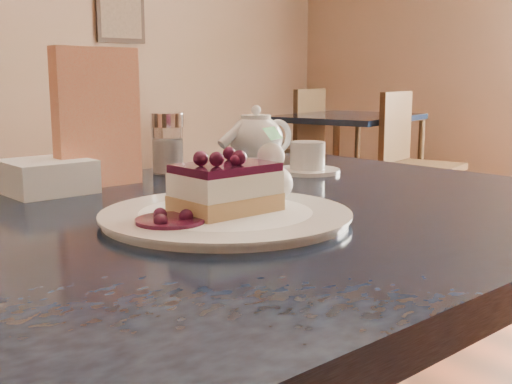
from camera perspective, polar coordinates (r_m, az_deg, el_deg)
main_table at (r=0.95m, az=-4.80°, el=-7.16°), size 1.42×1.02×0.84m
dessert_plate at (r=0.88m, az=-2.70°, el=-2.17°), size 0.34×0.34×0.01m
cheesecake_slice at (r=0.87m, az=-2.72°, el=0.34°), size 0.14×0.11×0.07m
whipped_cream at (r=0.94m, az=1.34°, el=0.79°), size 0.07×0.07×0.06m
berry_sauce at (r=0.82m, az=-7.62°, el=-2.55°), size 0.09×0.09×0.01m
tea_set at (r=1.43m, az=0.83°, el=4.33°), size 0.18×0.31×0.12m
menu_card at (r=1.18m, az=-13.93°, el=6.42°), size 0.16×0.05×0.25m
sugar_shaker at (r=1.31m, az=-7.88°, el=4.38°), size 0.07×0.07×0.12m
napkin_stack at (r=1.15m, az=-18.13°, el=1.34°), size 0.15×0.15×0.06m
bg_table_far_right at (r=4.82m, az=8.03°, el=-1.38°), size 1.21×1.84×1.22m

